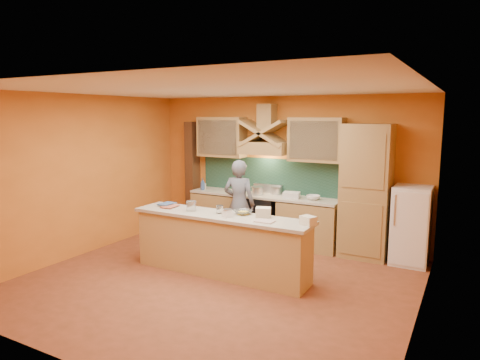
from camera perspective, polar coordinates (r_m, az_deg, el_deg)
The scene contains 36 objects.
floor at distance 6.53m, azimuth -3.15°, elevation -13.32°, with size 5.50×5.00×0.01m, color brown.
ceiling at distance 6.07m, azimuth -3.38°, elevation 12.00°, with size 5.50×5.00×0.01m, color white.
wall_back at distance 8.35m, azimuth 5.86°, elevation 1.44°, with size 5.50×0.02×2.80m, color orange.
wall_front at distance 4.29m, azimuth -21.34°, elevation -6.09°, with size 5.50×0.02×2.80m, color orange.
wall_left at distance 7.94m, azimuth -20.36°, elevation 0.57°, with size 0.02×5.00×2.80m, color orange.
wall_right at distance 5.26m, azimuth 23.12°, elevation -3.51°, with size 0.02×5.00×2.80m, color orange.
base_cabinet_left at distance 8.82m, azimuth -2.53°, elevation -4.53°, with size 1.10×0.60×0.86m, color #A27F4A.
base_cabinet_right at distance 8.03m, azimuth 9.21°, elevation -5.97°, with size 1.10×0.60×0.86m, color #A27F4A.
counter_top at distance 8.28m, azimuth 3.08°, elevation -2.09°, with size 3.00×0.62×0.04m, color #B4AB98.
stove at distance 8.37m, azimuth 3.06°, elevation -5.11°, with size 0.60×0.58×0.90m, color black.
backsplash at distance 8.48m, azimuth 3.93°, elevation 0.55°, with size 3.00×0.03×0.70m, color #1A3B30.
range_hood at distance 8.20m, azimuth 3.29°, elevation 4.29°, with size 0.92×0.50×0.24m, color #A27F4A.
hood_chimney at distance 8.27m, azimuth 3.62°, elevation 8.35°, with size 0.30×0.30×0.50m, color #A27F4A.
upper_cabinet_left at distance 8.73m, azimuth -2.46°, elevation 5.75°, with size 1.00×0.35×0.80m, color #A27F4A.
upper_cabinet_right at distance 7.88m, azimuth 10.14°, elevation 5.31°, with size 1.00×0.35×0.80m, color #A27F4A.
pantry_column at distance 7.61m, azimuth 16.45°, elevation -1.48°, with size 0.80×0.60×2.30m, color #A27F4A.
fridge at distance 7.60m, azimuth 21.84°, elevation -5.63°, with size 0.58×0.60×1.30m, color white.
trim_column_left at distance 9.24m, azimuth -6.32°, elevation 0.57°, with size 0.20×0.30×2.30m, color #472816.
island_body at distance 6.67m, azimuth -2.55°, elevation -8.82°, with size 2.80×0.55×0.88m, color tan.
island_top at distance 6.55m, azimuth -2.57°, elevation -4.81°, with size 2.90×0.62×0.05m, color #B4AB98.
person at distance 7.87m, azimuth -0.12°, elevation -3.22°, with size 0.60×0.39×1.64m, color slate.
pot_large at distance 8.26m, azimuth 2.32°, elevation -1.54°, with size 0.22×0.22×0.16m, color silver.
pot_small at distance 8.32m, azimuth 4.86°, elevation -1.55°, with size 0.19×0.19×0.15m, color silver.
soap_bottle_a at distance 8.84m, azimuth -4.91°, elevation -0.67°, with size 0.08×0.09×0.19m, color silver.
soap_bottle_b at distance 8.80m, azimuth -5.01°, elevation -0.55°, with size 0.09×0.09×0.24m, color #314D86.
bowl_back at distance 7.88m, azimuth 9.72°, elevation -2.32°, with size 0.25×0.25×0.08m, color silver.
dish_rack at distance 7.99m, azimuth 6.88°, elevation -1.99°, with size 0.30×0.23×0.11m, color silver.
book_lower at distance 7.17m, azimuth -10.02°, elevation -3.44°, with size 0.21×0.28×0.03m, color #B55A40.
book_upper at distance 7.31m, azimuth -10.32°, elevation -3.05°, with size 0.20×0.28×0.02m, color #3A5580.
jar_large at distance 6.80m, azimuth -6.52°, elevation -3.45°, with size 0.16×0.16×0.16m, color white.
jar_small at distance 6.59m, azimuth -2.72°, elevation -3.94°, with size 0.11×0.11×0.13m, color white.
kitchen_scale at distance 6.37m, azimuth -1.70°, elevation -4.49°, with size 0.12×0.12×0.10m, color white.
mixing_bowl at distance 6.54m, azimuth 0.42°, elevation -4.30°, with size 0.27×0.27×0.07m, color silver.
cloth at distance 6.10m, azimuth 3.33°, elevation -5.51°, with size 0.26×0.20×0.02m, color beige.
grocery_bag_a at distance 6.36m, azimuth 3.13°, elevation -4.32°, with size 0.22×0.18×0.14m, color beige.
grocery_bag_b at distance 5.99m, azimuth 9.08°, elevation -5.35°, with size 0.20×0.16×0.12m, color beige.
Camera 1 is at (3.21, -5.13, 2.45)m, focal length 32.00 mm.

